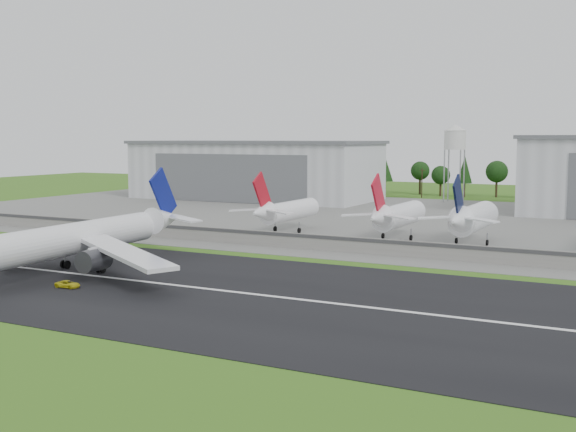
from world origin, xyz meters
The scene contains 14 objects.
ground centered at (0.00, 0.00, 0.00)m, with size 600.00×600.00×0.00m, color #356B19.
runway centered at (0.00, 10.00, 0.05)m, with size 320.00×60.00×0.10m, color black.
runway_centerline centered at (0.00, 10.00, 0.11)m, with size 220.00×1.00×0.02m, color white.
apron centered at (0.00, 120.00, 0.05)m, with size 320.00×150.00×0.10m, color slate.
blast_fence centered at (0.00, 54.99, 1.81)m, with size 240.00×0.61×3.50m.
hangar_west centered at (-80.00, 164.92, 11.63)m, with size 97.00×44.00×23.20m.
water_tower centered at (-5.00, 185.00, 24.55)m, with size 8.40×8.40×29.40m.
utility_poles centered at (0.00, 200.00, 0.00)m, with size 230.00×3.00×12.00m, color black, non-canonical shape.
treeline centered at (0.00, 215.00, 0.00)m, with size 320.00×16.00×22.00m, color black, non-canonical shape.
main_airliner centered at (-29.10, 9.56, 4.89)m, with size 57.22×59.21×18.17m.
ground_vehicle centered at (-20.18, 0.27, 0.68)m, with size 1.94×4.21×1.17m, color gold.
parked_jet_red_a centered at (-20.46, 76.50, 5.85)m, with size 7.36×31.29×16.33m.
parked_jet_red_b centered at (9.16, 76.55, 6.08)m, with size 7.36×31.29×16.58m.
parked_jet_navy centered at (26.95, 76.58, 6.34)m, with size 7.36×31.29×16.85m.
Camera 1 is at (64.71, -85.48, 24.36)m, focal length 45.00 mm.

